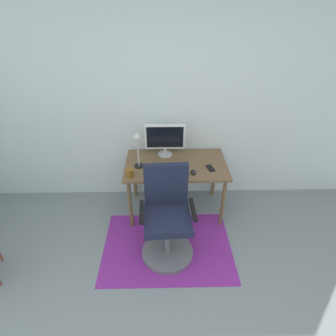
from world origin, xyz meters
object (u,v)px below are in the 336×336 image
object	(u,v)px
keyboard	(166,174)
cell_phone	(210,168)
desk_lamp	(138,146)
office_chair	(167,222)
computer_mouse	(193,172)
coffee_cup	(130,173)
desk	(176,169)
monitor	(165,138)

from	to	relation	value
keyboard	cell_phone	distance (m)	0.53
desk_lamp	office_chair	distance (m)	0.90
computer_mouse	office_chair	size ratio (longest dim) A/B	0.10
coffee_cup	desk	bearing A→B (deg)	26.48
coffee_cup	desk_lamp	xyz separation A→B (m)	(0.08, 0.21, 0.23)
office_chair	cell_phone	bearing A→B (deg)	45.11
monitor	coffee_cup	xyz separation A→B (m)	(-0.39, -0.48, -0.18)
monitor	computer_mouse	size ratio (longest dim) A/B	4.66
coffee_cup	desk_lamp	bearing A→B (deg)	67.99
keyboard	office_chair	xyz separation A→B (m)	(0.01, -0.46, -0.29)
office_chair	keyboard	bearing A→B (deg)	88.00
keyboard	computer_mouse	bearing A→B (deg)	1.75
cell_phone	office_chair	world-z (taller)	office_chair
keyboard	computer_mouse	distance (m)	0.31
computer_mouse	desk_lamp	world-z (taller)	desk_lamp
computer_mouse	keyboard	bearing A→B (deg)	-178.25
office_chair	desk	bearing A→B (deg)	77.28
coffee_cup	cell_phone	size ratio (longest dim) A/B	0.69
cell_phone	office_chair	bearing A→B (deg)	-147.86
desk_lamp	office_chair	bearing A→B (deg)	-63.46
computer_mouse	cell_phone	world-z (taller)	computer_mouse
keyboard	desk_lamp	size ratio (longest dim) A/B	0.98
desk	keyboard	bearing A→B (deg)	-119.25
keyboard	office_chair	size ratio (longest dim) A/B	0.42
desk	computer_mouse	bearing A→B (deg)	-49.25
desk	office_chair	world-z (taller)	office_chair
monitor	computer_mouse	bearing A→B (deg)	-54.13
cell_phone	desk_lamp	world-z (taller)	desk_lamp
desk_lamp	cell_phone	bearing A→B (deg)	-4.39
office_chair	coffee_cup	bearing A→B (deg)	130.28
monitor	coffee_cup	bearing A→B (deg)	-129.50
monitor	keyboard	xyz separation A→B (m)	(0.00, -0.44, -0.22)
desk	keyboard	world-z (taller)	keyboard
keyboard	desk_lamp	world-z (taller)	desk_lamp
desk	desk_lamp	size ratio (longest dim) A/B	2.75
monitor	keyboard	distance (m)	0.50
cell_phone	office_chair	distance (m)	0.82
keyboard	computer_mouse	size ratio (longest dim) A/B	4.13
keyboard	computer_mouse	xyz separation A→B (m)	(0.31, 0.01, 0.01)
desk	cell_phone	size ratio (longest dim) A/B	8.64
desk	computer_mouse	size ratio (longest dim) A/B	11.63
computer_mouse	cell_phone	bearing A→B (deg)	25.59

